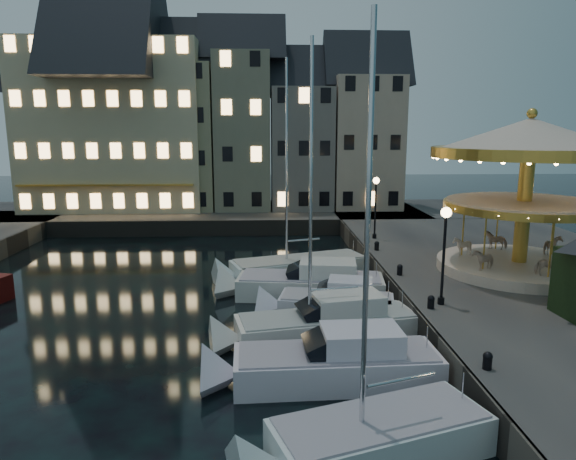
{
  "coord_description": "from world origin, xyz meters",
  "views": [
    {
      "loc": [
        -0.22,
        -19.48,
        8.59
      ],
      "look_at": [
        1.0,
        8.0,
        3.2
      ],
      "focal_mm": 32.0,
      "sensor_mm": 36.0,
      "label": 1
    }
  ],
  "objects_px": {
    "motorboat_f": "(290,269)",
    "motorboat_b": "(325,366)",
    "streetlamp_c": "(376,199)",
    "bollard_c": "(400,269)",
    "bollard_b": "(431,301)",
    "motorboat_d": "(327,306)",
    "carousel": "(528,166)",
    "bollard_d": "(377,245)",
    "motorboat_e": "(303,285)",
    "motorboat_a": "(361,443)",
    "motorboat_c": "(317,326)",
    "bollard_a": "(488,360)",
    "streetlamp_b": "(445,242)"
  },
  "relations": [
    {
      "from": "motorboat_f",
      "to": "motorboat_b",
      "type": "bearing_deg",
      "value": -87.46
    },
    {
      "from": "streetlamp_c",
      "to": "motorboat_b",
      "type": "xyz_separation_m",
      "value": [
        -5.44,
        -17.69,
        -3.37
      ]
    },
    {
      "from": "motorboat_f",
      "to": "bollard_c",
      "type": "bearing_deg",
      "value": -37.51
    },
    {
      "from": "bollard_b",
      "to": "motorboat_d",
      "type": "distance_m",
      "value": 4.78
    },
    {
      "from": "motorboat_d",
      "to": "carousel",
      "type": "height_order",
      "value": "carousel"
    },
    {
      "from": "bollard_d",
      "to": "streetlamp_c",
      "type": "bearing_deg",
      "value": 80.27
    },
    {
      "from": "motorboat_d",
      "to": "carousel",
      "type": "relative_size",
      "value": 0.66
    },
    {
      "from": "bollard_b",
      "to": "motorboat_e",
      "type": "relative_size",
      "value": 0.07
    },
    {
      "from": "bollard_c",
      "to": "carousel",
      "type": "relative_size",
      "value": 0.06
    },
    {
      "from": "bollard_c",
      "to": "motorboat_e",
      "type": "distance_m",
      "value": 5.05
    },
    {
      "from": "bollard_d",
      "to": "carousel",
      "type": "distance_m",
      "value": 9.67
    },
    {
      "from": "bollard_d",
      "to": "carousel",
      "type": "xyz_separation_m",
      "value": [
        6.44,
        -5.01,
        5.19
      ]
    },
    {
      "from": "motorboat_f",
      "to": "motorboat_a",
      "type": "bearing_deg",
      "value": -86.51
    },
    {
      "from": "motorboat_e",
      "to": "carousel",
      "type": "bearing_deg",
      "value": -0.71
    },
    {
      "from": "bollard_c",
      "to": "motorboat_c",
      "type": "relative_size",
      "value": 0.05
    },
    {
      "from": "bollard_a",
      "to": "motorboat_a",
      "type": "relative_size",
      "value": 0.05
    },
    {
      "from": "bollard_c",
      "to": "motorboat_f",
      "type": "bearing_deg",
      "value": 142.49
    },
    {
      "from": "carousel",
      "to": "streetlamp_c",
      "type": "bearing_deg",
      "value": 124.48
    },
    {
      "from": "bollard_c",
      "to": "bollard_b",
      "type": "bearing_deg",
      "value": -90.0
    },
    {
      "from": "bollard_d",
      "to": "motorboat_b",
      "type": "xyz_separation_m",
      "value": [
        -4.84,
        -14.19,
        -0.96
      ]
    },
    {
      "from": "bollard_b",
      "to": "motorboat_f",
      "type": "bearing_deg",
      "value": 120.58
    },
    {
      "from": "bollard_d",
      "to": "streetlamp_b",
      "type": "bearing_deg",
      "value": -86.57
    },
    {
      "from": "bollard_c",
      "to": "motorboat_d",
      "type": "bearing_deg",
      "value": -146.98
    },
    {
      "from": "bollard_b",
      "to": "motorboat_a",
      "type": "distance_m",
      "value": 9.16
    },
    {
      "from": "bollard_a",
      "to": "bollard_b",
      "type": "bearing_deg",
      "value": 90.0
    },
    {
      "from": "bollard_a",
      "to": "bollard_b",
      "type": "distance_m",
      "value": 5.5
    },
    {
      "from": "motorboat_c",
      "to": "carousel",
      "type": "height_order",
      "value": "motorboat_c"
    },
    {
      "from": "streetlamp_c",
      "to": "motorboat_c",
      "type": "relative_size",
      "value": 0.37
    },
    {
      "from": "bollard_d",
      "to": "bollard_c",
      "type": "bearing_deg",
      "value": -90.0
    },
    {
      "from": "streetlamp_b",
      "to": "motorboat_e",
      "type": "distance_m",
      "value": 8.26
    },
    {
      "from": "streetlamp_c",
      "to": "motorboat_e",
      "type": "distance_m",
      "value": 10.58
    },
    {
      "from": "motorboat_b",
      "to": "bollard_b",
      "type": "bearing_deg",
      "value": 37.36
    },
    {
      "from": "bollard_c",
      "to": "carousel",
      "type": "xyz_separation_m",
      "value": [
        6.44,
        0.49,
        5.19
      ]
    },
    {
      "from": "motorboat_e",
      "to": "streetlamp_b",
      "type": "bearing_deg",
      "value": -42.91
    },
    {
      "from": "bollard_c",
      "to": "motorboat_f",
      "type": "relative_size",
      "value": 0.05
    },
    {
      "from": "bollard_b",
      "to": "bollard_c",
      "type": "distance_m",
      "value": 5.0
    },
    {
      "from": "bollard_b",
      "to": "bollard_d",
      "type": "xyz_separation_m",
      "value": [
        0.0,
        10.5,
        0.0
      ]
    },
    {
      "from": "motorboat_a",
      "to": "motorboat_f",
      "type": "xyz_separation_m",
      "value": [
        -1.04,
        17.14,
        -0.01
      ]
    },
    {
      "from": "bollard_b",
      "to": "bollard_c",
      "type": "height_order",
      "value": "same"
    },
    {
      "from": "streetlamp_b",
      "to": "motorboat_e",
      "type": "xyz_separation_m",
      "value": [
        -5.52,
        5.13,
        -3.37
      ]
    },
    {
      "from": "streetlamp_b",
      "to": "motorboat_f",
      "type": "relative_size",
      "value": 0.35
    },
    {
      "from": "bollard_d",
      "to": "motorboat_a",
      "type": "bearing_deg",
      "value": -103.28
    },
    {
      "from": "motorboat_f",
      "to": "carousel",
      "type": "xyz_separation_m",
      "value": [
        11.85,
        -3.66,
        6.27
      ]
    },
    {
      "from": "bollard_a",
      "to": "motorboat_b",
      "type": "bearing_deg",
      "value": 159.52
    },
    {
      "from": "motorboat_b",
      "to": "motorboat_e",
      "type": "xyz_separation_m",
      "value": [
        -0.08,
        9.33,
        0.0
      ]
    },
    {
      "from": "motorboat_c",
      "to": "streetlamp_b",
      "type": "bearing_deg",
      "value": 7.64
    },
    {
      "from": "motorboat_a",
      "to": "motorboat_e",
      "type": "height_order",
      "value": "motorboat_a"
    },
    {
      "from": "streetlamp_b",
      "to": "carousel",
      "type": "distance_m",
      "value": 8.17
    },
    {
      "from": "streetlamp_b",
      "to": "streetlamp_c",
      "type": "bearing_deg",
      "value": 90.0
    },
    {
      "from": "motorboat_a",
      "to": "streetlamp_c",
      "type": "bearing_deg",
      "value": 77.28
    }
  ]
}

